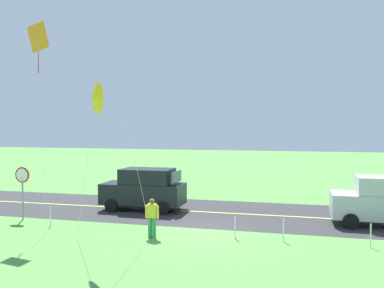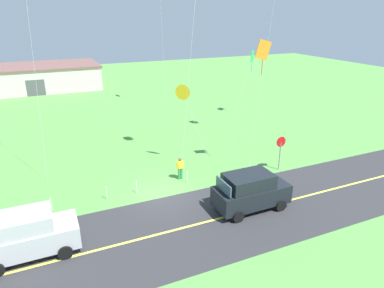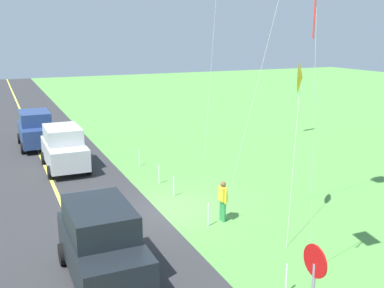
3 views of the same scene
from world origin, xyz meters
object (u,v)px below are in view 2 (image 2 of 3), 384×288
at_px(kite_green_far, 183,92).
at_px(warehouse_distant, 34,77).
at_px(kite_cyan_top, 252,57).
at_px(stop_sign, 281,147).
at_px(person_adult_near, 180,168).
at_px(kite_blue_mid, 263,52).
at_px(car_parked_west_near, 27,234).
at_px(car_suv_foreground, 250,191).

height_order(kite_green_far, warehouse_distant, kite_green_far).
bearing_deg(kite_green_far, kite_cyan_top, 37.99).
xyz_separation_m(stop_sign, person_adult_near, (-7.16, 1.51, -0.94)).
height_order(person_adult_near, kite_blue_mid, kite_blue_mid).
bearing_deg(stop_sign, kite_green_far, 146.91).
distance_m(person_adult_near, warehouse_distant, 37.28).
xyz_separation_m(car_parked_west_near, kite_green_far, (10.74, 6.82, 4.35)).
bearing_deg(car_parked_west_near, kite_blue_mid, 13.98).
height_order(stop_sign, person_adult_near, stop_sign).
distance_m(stop_sign, kite_cyan_top, 14.95).
xyz_separation_m(car_suv_foreground, stop_sign, (4.87, 3.65, 0.65)).
relative_size(stop_sign, kite_green_far, 0.42).
relative_size(car_parked_west_near, stop_sign, 1.72).
relative_size(car_parked_west_near, kite_blue_mid, 0.48).
height_order(person_adult_near, kite_green_far, kite_green_far).
xyz_separation_m(car_parked_west_near, kite_blue_mid, (15.11, 3.76, 7.20)).
height_order(car_parked_west_near, kite_blue_mid, kite_blue_mid).
relative_size(car_parked_west_near, warehouse_distant, 0.24).
bearing_deg(warehouse_distant, kite_blue_mid, -69.03).
xyz_separation_m(car_suv_foreground, person_adult_near, (-2.29, 5.16, -0.29)).
bearing_deg(car_suv_foreground, warehouse_distant, 104.68).
distance_m(car_parked_west_near, kite_blue_mid, 17.16).
xyz_separation_m(car_suv_foreground, kite_blue_mid, (3.31, 4.46, 7.20)).
xyz_separation_m(kite_blue_mid, warehouse_distant, (-14.17, 36.97, -6.60)).
bearing_deg(stop_sign, person_adult_near, 168.13).
bearing_deg(kite_cyan_top, kite_blue_mid, -121.04).
relative_size(kite_cyan_top, warehouse_distant, 0.39).
xyz_separation_m(kite_cyan_top, warehouse_distant, (-21.51, 24.77, -4.59)).
relative_size(car_suv_foreground, kite_green_far, 0.73).
relative_size(kite_green_far, warehouse_distant, 0.33).
relative_size(car_parked_west_near, person_adult_near, 2.75).
bearing_deg(kite_cyan_top, car_suv_foreground, -122.60).
bearing_deg(car_suv_foreground, kite_green_far, 98.02).
height_order(person_adult_near, warehouse_distant, warehouse_distant).
relative_size(car_suv_foreground, kite_blue_mid, 0.48).
bearing_deg(car_suv_foreground, person_adult_near, 113.97).
height_order(kite_blue_mid, warehouse_distant, kite_blue_mid).
relative_size(stop_sign, kite_cyan_top, 0.36).
height_order(person_adult_near, kite_cyan_top, kite_cyan_top).
distance_m(car_suv_foreground, warehouse_distant, 42.83).
bearing_deg(warehouse_distant, car_suv_foreground, -75.32).
distance_m(kite_blue_mid, warehouse_distant, 40.14).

